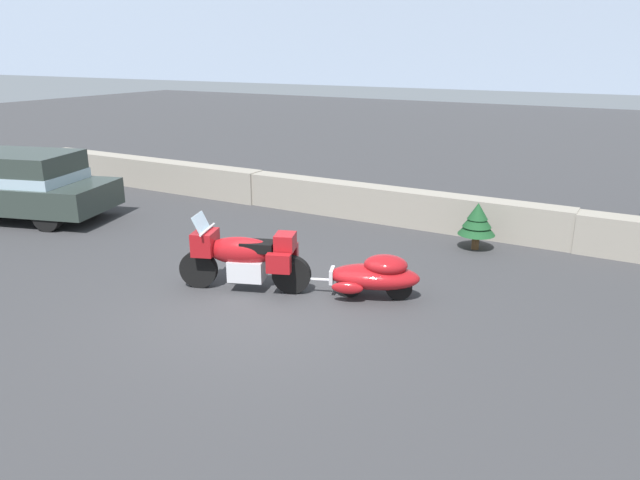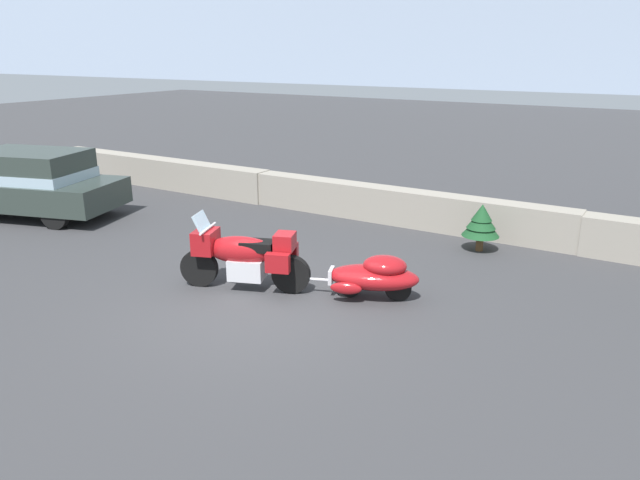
% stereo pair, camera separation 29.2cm
% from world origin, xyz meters
% --- Properties ---
extents(ground_plane, '(80.00, 80.00, 0.00)m').
position_xyz_m(ground_plane, '(0.00, 0.00, 0.00)').
color(ground_plane, '#38383A').
extents(stone_guard_wall, '(24.00, 0.61, 0.86)m').
position_xyz_m(stone_guard_wall, '(-0.27, 5.62, 0.42)').
color(stone_guard_wall, gray).
rests_on(stone_guard_wall, ground).
extents(touring_motorcycle, '(2.21, 1.22, 1.33)m').
position_xyz_m(touring_motorcycle, '(-0.65, 0.50, 0.62)').
color(touring_motorcycle, black).
rests_on(touring_motorcycle, ground).
extents(car_shaped_trailer, '(2.19, 1.18, 0.76)m').
position_xyz_m(car_shaped_trailer, '(1.45, 1.28, 0.41)').
color(car_shaped_trailer, black).
rests_on(car_shaped_trailer, ground).
extents(suv_at_left_edge, '(5.16, 3.24, 1.63)m').
position_xyz_m(suv_at_left_edge, '(-8.23, 1.51, 0.84)').
color(suv_at_left_edge, black).
rests_on(suv_at_left_edge, ground).
extents(pine_sapling_near, '(0.76, 0.76, 0.99)m').
position_xyz_m(pine_sapling_near, '(2.21, 4.66, 0.62)').
color(pine_sapling_near, brown).
rests_on(pine_sapling_near, ground).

